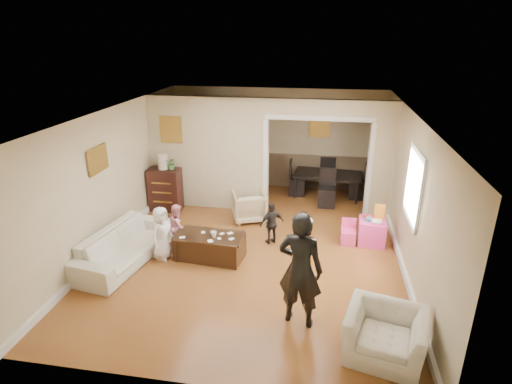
% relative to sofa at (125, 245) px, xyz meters
% --- Properties ---
extents(floor, '(7.00, 7.00, 0.00)m').
position_rel_sofa_xyz_m(floor, '(2.21, 0.95, -0.31)').
color(floor, '#9C5A28').
rests_on(floor, ground).
extents(partition_left, '(2.75, 0.18, 2.60)m').
position_rel_sofa_xyz_m(partition_left, '(0.83, 2.75, 0.99)').
color(partition_left, beige).
rests_on(partition_left, ground).
extents(partition_right, '(0.55, 0.18, 2.60)m').
position_rel_sofa_xyz_m(partition_right, '(4.68, 2.75, 0.99)').
color(partition_right, beige).
rests_on(partition_right, ground).
extents(partition_header, '(2.22, 0.18, 0.35)m').
position_rel_sofa_xyz_m(partition_header, '(3.31, 2.75, 2.11)').
color(partition_header, beige).
rests_on(partition_header, partition_right).
extents(window_pane, '(0.03, 0.95, 1.10)m').
position_rel_sofa_xyz_m(window_pane, '(4.94, 0.55, 1.24)').
color(window_pane, white).
rests_on(window_pane, ground).
extents(framed_art_partition, '(0.45, 0.03, 0.55)m').
position_rel_sofa_xyz_m(framed_art_partition, '(0.01, 2.65, 1.54)').
color(framed_art_partition, brown).
rests_on(framed_art_partition, partition_left).
extents(framed_art_sofa_wall, '(0.03, 0.55, 0.40)m').
position_rel_sofa_xyz_m(framed_art_sofa_wall, '(-0.50, 0.35, 1.49)').
color(framed_art_sofa_wall, brown).
extents(framed_art_alcove, '(0.45, 0.03, 0.55)m').
position_rel_sofa_xyz_m(framed_art_alcove, '(3.31, 4.39, 1.39)').
color(framed_art_alcove, brown).
extents(sofa, '(1.17, 2.25, 0.62)m').
position_rel_sofa_xyz_m(sofa, '(0.00, 0.00, 0.00)').
color(sofa, silver).
rests_on(sofa, ground).
extents(armchair_back, '(0.89, 0.90, 0.64)m').
position_rel_sofa_xyz_m(armchair_back, '(1.88, 2.13, 0.01)').
color(armchair_back, '#C6B089').
rests_on(armchair_back, ground).
extents(armchair_front, '(1.15, 1.06, 0.63)m').
position_rel_sofa_xyz_m(armchair_front, '(4.34, -1.67, 0.00)').
color(armchair_front, silver).
rests_on(armchair_front, ground).
extents(dresser, '(0.73, 0.41, 1.00)m').
position_rel_sofa_xyz_m(dresser, '(-0.13, 2.37, 0.19)').
color(dresser, black).
rests_on(dresser, ground).
extents(table_lamp, '(0.22, 0.22, 0.36)m').
position_rel_sofa_xyz_m(table_lamp, '(-0.13, 2.37, 0.87)').
color(table_lamp, beige).
rests_on(table_lamp, dresser).
extents(potted_plant, '(0.26, 0.22, 0.29)m').
position_rel_sofa_xyz_m(potted_plant, '(0.07, 2.37, 0.83)').
color(potted_plant, '#396A2F').
rests_on(potted_plant, dresser).
extents(coffee_table, '(1.28, 0.73, 0.46)m').
position_rel_sofa_xyz_m(coffee_table, '(1.47, 0.37, -0.08)').
color(coffee_table, '#371F11').
rests_on(coffee_table, ground).
extents(coffee_cup, '(0.12, 0.12, 0.10)m').
position_rel_sofa_xyz_m(coffee_cup, '(1.57, 0.32, 0.20)').
color(coffee_cup, silver).
rests_on(coffee_cup, coffee_table).
extents(play_table, '(0.54, 0.54, 0.49)m').
position_rel_sofa_xyz_m(play_table, '(4.46, 1.45, -0.07)').
color(play_table, '#FA42A8').
rests_on(play_table, ground).
extents(cereal_box, '(0.20, 0.08, 0.30)m').
position_rel_sofa_xyz_m(cereal_box, '(4.58, 1.55, 0.33)').
color(cereal_box, yellow).
rests_on(cereal_box, play_table).
extents(cyan_cup, '(0.08, 0.08, 0.08)m').
position_rel_sofa_xyz_m(cyan_cup, '(4.36, 1.40, 0.22)').
color(cyan_cup, '#27C4B8').
rests_on(cyan_cup, play_table).
extents(toy_block, '(0.09, 0.08, 0.05)m').
position_rel_sofa_xyz_m(toy_block, '(4.34, 1.57, 0.20)').
color(toy_block, red).
rests_on(toy_block, play_table).
extents(play_bowl, '(0.22, 0.22, 0.05)m').
position_rel_sofa_xyz_m(play_bowl, '(4.51, 1.33, 0.20)').
color(play_bowl, white).
rests_on(play_bowl, play_table).
extents(dining_table, '(1.75, 1.08, 0.59)m').
position_rel_sofa_xyz_m(dining_table, '(3.57, 3.85, -0.02)').
color(dining_table, black).
rests_on(dining_table, ground).
extents(adult_person, '(0.71, 0.55, 1.73)m').
position_rel_sofa_xyz_m(adult_person, '(3.21, -1.18, 0.55)').
color(adult_person, black).
rests_on(adult_person, ground).
extents(child_kneel_a, '(0.44, 0.56, 1.01)m').
position_rel_sofa_xyz_m(child_kneel_a, '(0.62, 0.22, 0.19)').
color(child_kneel_a, white).
rests_on(child_kneel_a, ground).
extents(child_kneel_b, '(0.43, 0.50, 0.88)m').
position_rel_sofa_xyz_m(child_kneel_b, '(0.77, 0.67, 0.13)').
color(child_kneel_b, pink).
rests_on(child_kneel_b, ground).
extents(child_toddler, '(0.53, 0.45, 0.85)m').
position_rel_sofa_xyz_m(child_toddler, '(2.52, 1.12, 0.11)').
color(child_toddler, black).
rests_on(child_toddler, ground).
extents(craft_papers, '(1.00, 0.49, 0.00)m').
position_rel_sofa_xyz_m(craft_papers, '(1.56, 0.32, 0.15)').
color(craft_papers, white).
rests_on(craft_papers, coffee_table).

